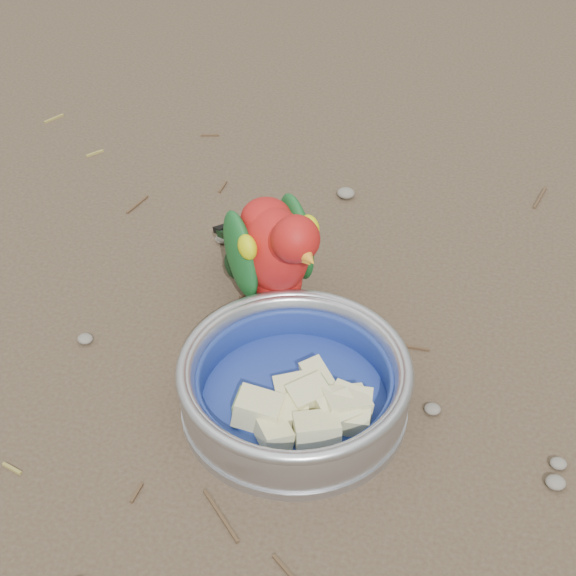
# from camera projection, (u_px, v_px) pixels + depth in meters

# --- Properties ---
(ground) EXTENTS (60.00, 60.00, 0.00)m
(ground) POSITION_uv_depth(u_px,v_px,m) (263.00, 361.00, 0.92)
(ground) COLOR #473829
(food_bowl) EXTENTS (0.22, 0.22, 0.02)m
(food_bowl) POSITION_uv_depth(u_px,v_px,m) (294.00, 403.00, 0.87)
(food_bowl) COLOR #B2B2BA
(food_bowl) RESTS_ON ground
(bowl_wall) EXTENTS (0.22, 0.22, 0.04)m
(bowl_wall) POSITION_uv_depth(u_px,v_px,m) (295.00, 382.00, 0.85)
(bowl_wall) COLOR #B2B2BA
(bowl_wall) RESTS_ON food_bowl
(fruit_wedges) EXTENTS (0.13, 0.13, 0.03)m
(fruit_wedges) POSITION_uv_depth(u_px,v_px,m) (295.00, 387.00, 0.85)
(fruit_wedges) COLOR beige
(fruit_wedges) RESTS_ON food_bowl
(lory_parrot) EXTENTS (0.19, 0.20, 0.15)m
(lory_parrot) POSITION_uv_depth(u_px,v_px,m) (274.00, 259.00, 0.93)
(lory_parrot) COLOR #AC1513
(lory_parrot) RESTS_ON ground
(ground_debris) EXTENTS (0.90, 0.80, 0.01)m
(ground_debris) POSITION_uv_depth(u_px,v_px,m) (252.00, 336.00, 0.95)
(ground_debris) COLOR olive
(ground_debris) RESTS_ON ground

